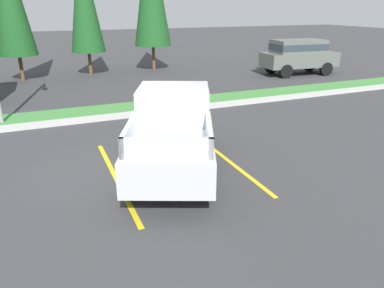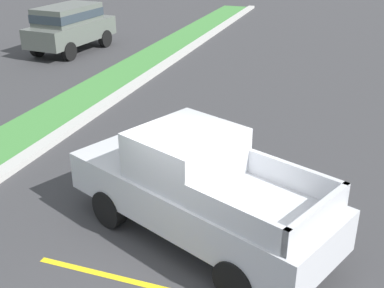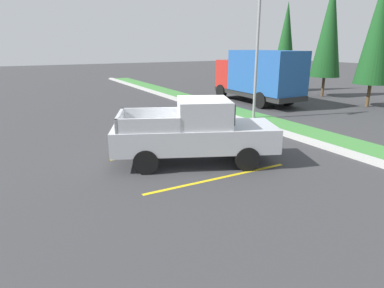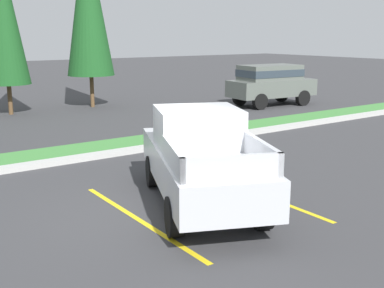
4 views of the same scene
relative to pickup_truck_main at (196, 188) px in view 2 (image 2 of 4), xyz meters
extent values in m
plane|color=#38383A|center=(-0.81, 0.09, -1.04)|extent=(120.00, 120.00, 0.00)
cube|color=yellow|center=(1.53, -0.05, -1.04)|extent=(0.12, 4.80, 0.01)
cylinder|color=black|center=(-0.19, 1.71, -0.66)|extent=(0.56, 0.81, 0.76)
cylinder|color=black|center=(1.37, 1.04, -0.66)|extent=(0.56, 0.81, 0.76)
cylinder|color=black|center=(-1.41, -1.14, -0.66)|extent=(0.56, 0.81, 0.76)
cylinder|color=black|center=(0.15, -1.81, -0.66)|extent=(0.56, 0.81, 0.76)
cube|color=silver|center=(-0.02, -0.05, -0.16)|extent=(3.80, 5.53, 0.76)
cube|color=silver|center=(0.10, 0.23, 0.64)|extent=(2.25, 2.16, 0.84)
cube|color=#2D3842|center=(0.42, 0.98, 0.69)|extent=(1.51, 0.69, 0.63)
cube|color=silver|center=(-1.37, -1.04, 0.44)|extent=(0.84, 1.79, 0.44)
cube|color=silver|center=(0.19, -1.71, 0.44)|extent=(0.84, 1.79, 0.44)
cube|color=silver|center=(-0.95, -2.21, 0.44)|extent=(1.69, 0.80, 0.44)
cube|color=silver|center=(0.99, 2.30, -0.40)|extent=(1.72, 0.86, 0.28)
cylinder|color=black|center=(13.38, 10.80, -0.64)|extent=(0.82, 0.33, 0.80)
cylinder|color=black|center=(13.24, 9.10, -0.64)|extent=(0.82, 0.33, 0.80)
cylinder|color=black|center=(10.59, 11.04, -0.64)|extent=(0.82, 0.33, 0.80)
cylinder|color=black|center=(10.45, 9.34, -0.64)|extent=(0.82, 0.33, 0.80)
cube|color=#565B56|center=(11.91, 10.07, -0.12)|extent=(4.74, 2.23, 0.84)
cube|color=#565B56|center=(11.76, 10.08, 0.68)|extent=(3.23, 1.94, 0.76)
cube|color=#2D3842|center=(11.76, 10.08, 0.66)|extent=(3.28, 1.98, 0.36)
camera|label=1|loc=(-2.97, -8.27, 2.98)|focal=33.87mm
camera|label=2|loc=(-7.22, -2.43, 4.37)|focal=45.13mm
camera|label=3|loc=(9.09, -5.10, 2.71)|focal=31.18mm
camera|label=4|loc=(-6.01, -8.24, 2.63)|focal=45.65mm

